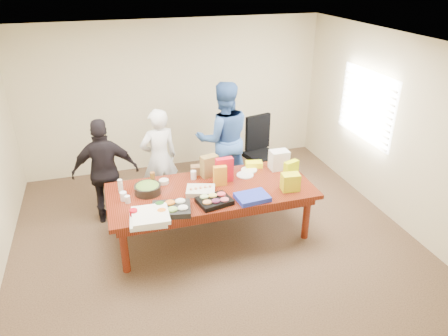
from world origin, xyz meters
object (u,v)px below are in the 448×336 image
object	(u,v)px
conference_table	(212,212)
person_center	(159,158)
person_right	(224,139)
salad_bowl	(148,189)
office_chair	(262,153)
sheet_cake	(201,191)

from	to	relation	value
conference_table	person_center	xyz separation A→B (m)	(-0.54, 1.09, 0.43)
person_right	salad_bowl	world-z (taller)	person_right
person_center	salad_bowl	xyz separation A→B (m)	(-0.31, -0.94, 0.00)
office_chair	salad_bowl	xyz separation A→B (m)	(-2.10, -1.14, 0.24)
conference_table	office_chair	xyz separation A→B (m)	(1.26, 1.29, 0.19)
person_center	sheet_cake	bearing A→B (deg)	96.99
sheet_cake	salad_bowl	size ratio (longest dim) A/B	1.05
office_chair	sheet_cake	xyz separation A→B (m)	(-1.42, -1.34, 0.21)
office_chair	person_right	bearing A→B (deg)	171.64
office_chair	person_center	distance (m)	1.82
salad_bowl	person_center	bearing A→B (deg)	71.89
office_chair	salad_bowl	world-z (taller)	office_chair
person_center	salad_bowl	distance (m)	0.99
sheet_cake	salad_bowl	world-z (taller)	salad_bowl
office_chair	person_right	world-z (taller)	person_right
conference_table	office_chair	bearing A→B (deg)	45.71
person_center	person_right	world-z (taller)	person_right
conference_table	person_right	distance (m)	1.46
conference_table	person_center	world-z (taller)	person_center
person_right	salad_bowl	size ratio (longest dim) A/B	5.29
office_chair	person_center	world-z (taller)	person_center
conference_table	office_chair	distance (m)	1.81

